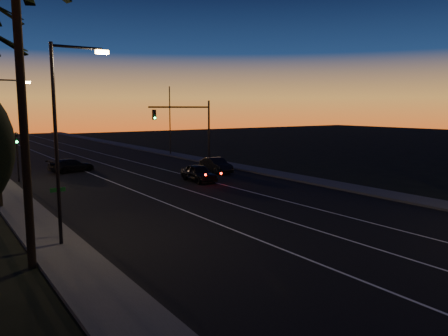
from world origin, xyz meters
TOP-DOWN VIEW (x-y plane):
  - road at (0.00, 30.00)m, footprint 20.00×170.00m
  - sidewalk_left at (-11.20, 30.00)m, footprint 2.40×170.00m
  - sidewalk_right at (11.20, 30.00)m, footprint 2.40×170.00m
  - lane_stripe_left at (-3.00, 30.00)m, footprint 0.12×160.00m
  - lane_stripe_mid at (0.50, 30.00)m, footprint 0.12×160.00m
  - lane_stripe_right at (4.00, 30.00)m, footprint 0.12×160.00m
  - palm_near at (-12.60, 18.00)m, footprint 4.25×4.16m
  - streetlight_left_near at (-10.70, 20.00)m, footprint 2.55×0.26m
  - streetlight_left_far at (-10.69, 38.00)m, footprint 2.55×0.26m
  - street_sign at (-10.80, 21.00)m, footprint 0.70×0.06m
  - signal_mast at (7.14, 39.99)m, footprint 7.10×0.41m
  - signal_post at (-9.50, 39.98)m, footprint 0.28×0.37m
  - far_pole_right at (11.00, 52.00)m, footprint 0.14×0.14m
  - lead_car at (3.23, 31.73)m, footprint 1.91×4.79m
  - right_car at (7.30, 35.24)m, footprint 1.84×4.41m
  - cross_car at (-4.20, 43.46)m, footprint 4.79×2.81m

SIDE VIEW (x-z plane):
  - road at x=0.00m, z-range 0.00..0.01m
  - lane_stripe_left at x=-3.00m, z-range 0.01..0.02m
  - lane_stripe_mid at x=0.50m, z-range 0.01..0.02m
  - lane_stripe_right at x=4.00m, z-range 0.01..0.02m
  - sidewalk_left at x=-11.20m, z-range 0.00..0.16m
  - sidewalk_right at x=11.20m, z-range 0.00..0.16m
  - cross_car at x=-4.20m, z-range 0.01..1.31m
  - right_car at x=7.30m, z-range 0.01..1.43m
  - lead_car at x=3.23m, z-range 0.01..1.45m
  - street_sign at x=-10.80m, z-range 0.36..2.96m
  - signal_post at x=-9.50m, z-range 0.79..4.99m
  - far_pole_right at x=11.00m, z-range 0.00..9.00m
  - signal_mast at x=7.14m, z-range 1.28..8.28m
  - streetlight_left_far at x=-10.69m, z-range 0.81..9.31m
  - streetlight_left_near at x=-10.70m, z-range 0.82..9.82m
  - palm_near at x=-12.60m, z-range 1.31..12.84m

